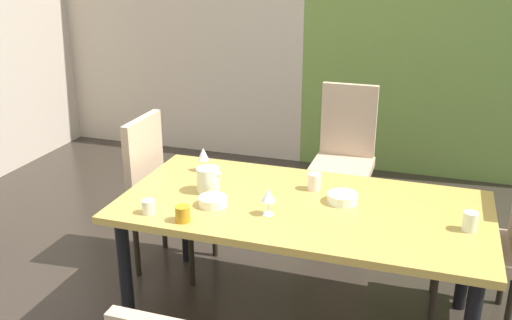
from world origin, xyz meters
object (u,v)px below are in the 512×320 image
chair_head_far (345,150)px  serving_bowl_left (213,201)px  cup_south (148,207)px  cup_east (314,182)px  wine_glass_near_window (203,155)px  cup_center (183,214)px  chair_left_far (162,189)px  cup_north (470,222)px  serving_bowl_front (343,198)px  pitcher_near_shelf (208,180)px  dining_table (302,216)px  chair_right_far (493,237)px  wine_glass_rear (268,196)px

chair_head_far → serving_bowl_left: bearing=74.3°
serving_bowl_left → cup_south: bearing=-145.5°
cup_east → cup_south: 0.92m
chair_head_far → wine_glass_near_window: size_ratio=6.93×
serving_bowl_left → cup_center: (-0.07, -0.22, 0.02)m
chair_left_far → cup_north: chair_left_far is taller
chair_head_far → serving_bowl_front: 1.33m
cup_south → cup_center: bearing=-7.8°
wine_glass_near_window → cup_north: bearing=-12.0°
chair_head_far → pitcher_near_shelf: bearing=69.2°
serving_bowl_front → cup_center: 0.85m
dining_table → wine_glass_near_window: (-0.68, 0.27, 0.18)m
cup_south → pitcher_near_shelf: pitcher_near_shelf is taller
chair_head_far → pitcher_near_shelf: size_ratio=7.21×
chair_right_far → cup_east: bearing=96.1°
chair_head_far → chair_right_far: (0.99, -1.07, -0.03)m
chair_right_far → dining_table: bearing=107.2°
cup_north → cup_center: size_ratio=1.18×
chair_left_far → chair_right_far: 1.98m
serving_bowl_left → serving_bowl_front: size_ratio=0.93×
serving_bowl_front → serving_bowl_left: bearing=-158.6°
cup_south → cup_center: 0.21m
wine_glass_rear → pitcher_near_shelf: pitcher_near_shelf is taller
chair_left_far → serving_bowl_front: bearing=79.3°
cup_east → cup_center: (-0.53, -0.59, -0.01)m
chair_right_far → serving_bowl_front: bearing=105.9°
wine_glass_rear → cup_east: bearing=68.7°
chair_left_far → pitcher_near_shelf: 0.61m
chair_left_far → cup_south: chair_left_far is taller
wine_glass_rear → chair_right_far: bearing=23.6°
cup_north → cup_south: bearing=-168.7°
cup_north → cup_east: 0.85m
chair_right_far → cup_south: size_ratio=12.94×
chair_left_far → cup_north: 1.87m
chair_right_far → serving_bowl_left: (-1.43, -0.48, 0.21)m
chair_head_far → cup_north: (0.84, -1.43, 0.21)m
dining_table → pitcher_near_shelf: size_ratio=13.54×
chair_head_far → cup_south: bearing=67.7°
cup_east → pitcher_near_shelf: (-0.55, -0.21, 0.02)m
chair_head_far → cup_center: chair_head_far is taller
wine_glass_rear → cup_center: wine_glass_rear is taller
dining_table → serving_bowl_front: (0.20, 0.08, 0.10)m
chair_head_far → cup_north: chair_head_far is taller
serving_bowl_left → cup_center: bearing=-108.2°
chair_head_far → chair_left_far: bearing=47.4°
wine_glass_rear → cup_north: bearing=7.9°
wine_glass_rear → cup_south: (-0.58, -0.18, -0.07)m
chair_right_far → wine_glass_near_window: chair_right_far is taller
chair_left_far → cup_north: size_ratio=10.43×
wine_glass_rear → cup_east: (0.15, 0.39, -0.05)m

